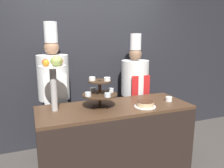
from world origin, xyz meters
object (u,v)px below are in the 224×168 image
Objects in this scene: chef_left at (54,89)px; fruit_pedestal at (54,72)px; cup_white at (169,99)px; chef_center_left at (135,88)px; tiered_stand at (100,92)px; cake_round at (145,104)px.

fruit_pedestal is at bearing -94.88° from chef_left.
chef_left reaches higher than cup_white.
fruit_pedestal is 1.43m from chef_center_left.
fruit_pedestal is at bearing 174.10° from cup_white.
chef_center_left is at bearing 39.21° from tiered_stand.
cake_round is 3.07× the size of cup_white.
chef_left reaches higher than cake_round.
cup_white is at bearing -78.77° from chef_center_left.
fruit_pedestal reaches higher than cake_round.
cup_white is 1.52m from chef_left.
chef_left is at bearing 152.77° from cup_white.
tiered_stand is 0.22× the size of chef_left.
tiered_stand is at bearing -140.79° from chef_center_left.
tiered_stand reaches higher than cake_round.
cake_round is at bearing -18.00° from tiered_stand.
chef_left is (0.05, 0.55, -0.32)m from fruit_pedestal.
tiered_stand is at bearing 175.54° from cup_white.
chef_left is (-1.35, 0.70, 0.09)m from cup_white.
fruit_pedestal is (-0.49, 0.07, 0.25)m from tiered_stand.
chef_left is at bearing 140.36° from cake_round.
cake_round is at bearing -39.64° from chef_left.
tiered_stand is 0.65× the size of fruit_pedestal.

